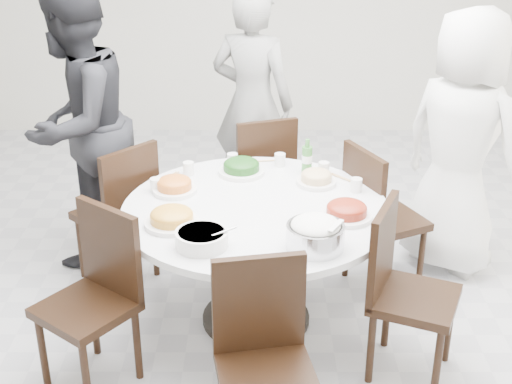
{
  "coord_description": "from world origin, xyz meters",
  "views": [
    {
      "loc": [
        -0.27,
        -3.91,
        2.49
      ],
      "look_at": [
        -0.27,
        -0.3,
        0.82
      ],
      "focal_mm": 50.0,
      "sensor_mm": 36.0,
      "label": 1
    }
  ],
  "objects_px": {
    "diner_middle": "(252,103)",
    "soup_bowl": "(202,239)",
    "chair_s": "(267,373)",
    "rice_bowl": "(315,237)",
    "beverage_bottle": "(307,156)",
    "chair_nw": "(115,211)",
    "chair_sw": "(85,305)",
    "chair_se": "(415,296)",
    "chair_ne": "(386,217)",
    "diner_right": "(461,144)",
    "dining_table": "(256,265)",
    "chair_n": "(258,176)",
    "diner_left": "(77,125)"
  },
  "relations": [
    {
      "from": "diner_middle",
      "to": "soup_bowl",
      "type": "xyz_separation_m",
      "value": [
        -0.24,
        -1.98,
        -0.07
      ]
    },
    {
      "from": "chair_s",
      "to": "rice_bowl",
      "type": "distance_m",
      "value": 0.75
    },
    {
      "from": "beverage_bottle",
      "to": "chair_nw",
      "type": "bearing_deg",
      "value": 178.89
    },
    {
      "from": "chair_sw",
      "to": "chair_se",
      "type": "relative_size",
      "value": 1.0
    },
    {
      "from": "chair_nw",
      "to": "rice_bowl",
      "type": "xyz_separation_m",
      "value": [
        1.2,
        -0.96,
        0.34
      ]
    },
    {
      "from": "chair_s",
      "to": "diner_middle",
      "type": "relative_size",
      "value": 0.55
    },
    {
      "from": "chair_sw",
      "to": "beverage_bottle",
      "type": "bearing_deg",
      "value": 79.45
    },
    {
      "from": "chair_ne",
      "to": "diner_right",
      "type": "xyz_separation_m",
      "value": [
        0.49,
        0.26,
        0.39
      ]
    },
    {
      "from": "chair_se",
      "to": "dining_table",
      "type": "bearing_deg",
      "value": 83.32
    },
    {
      "from": "diner_middle",
      "to": "chair_n",
      "type": "bearing_deg",
      "value": 115.37
    },
    {
      "from": "chair_n",
      "to": "chair_nw",
      "type": "xyz_separation_m",
      "value": [
        -0.92,
        -0.56,
        0.0
      ]
    },
    {
      "from": "diner_middle",
      "to": "rice_bowl",
      "type": "bearing_deg",
      "value": 119.07
    },
    {
      "from": "rice_bowl",
      "to": "beverage_bottle",
      "type": "bearing_deg",
      "value": 88.91
    },
    {
      "from": "chair_sw",
      "to": "diner_right",
      "type": "relative_size",
      "value": 0.55
    },
    {
      "from": "chair_ne",
      "to": "diner_middle",
      "type": "distance_m",
      "value": 1.45
    },
    {
      "from": "chair_se",
      "to": "rice_bowl",
      "type": "xyz_separation_m",
      "value": [
        -0.53,
        0.01,
        0.34
      ]
    },
    {
      "from": "chair_nw",
      "to": "chair_s",
      "type": "relative_size",
      "value": 1.0
    },
    {
      "from": "chair_sw",
      "to": "chair_se",
      "type": "bearing_deg",
      "value": 40.86
    },
    {
      "from": "chair_ne",
      "to": "rice_bowl",
      "type": "xyz_separation_m",
      "value": [
        -0.52,
        -0.89,
        0.34
      ]
    },
    {
      "from": "chair_ne",
      "to": "soup_bowl",
      "type": "xyz_separation_m",
      "value": [
        -1.09,
        -0.87,
        0.32
      ]
    },
    {
      "from": "chair_ne",
      "to": "diner_middle",
      "type": "xyz_separation_m",
      "value": [
        -0.85,
        1.11,
        0.39
      ]
    },
    {
      "from": "diner_right",
      "to": "beverage_bottle",
      "type": "bearing_deg",
      "value": 58.06
    },
    {
      "from": "chair_ne",
      "to": "chair_sw",
      "type": "bearing_deg",
      "value": 94.89
    },
    {
      "from": "chair_sw",
      "to": "diner_middle",
      "type": "height_order",
      "value": "diner_middle"
    },
    {
      "from": "dining_table",
      "to": "chair_ne",
      "type": "relative_size",
      "value": 1.58
    },
    {
      "from": "chair_n",
      "to": "rice_bowl",
      "type": "bearing_deg",
      "value": 82.55
    },
    {
      "from": "chair_s",
      "to": "beverage_bottle",
      "type": "distance_m",
      "value": 1.63
    },
    {
      "from": "beverage_bottle",
      "to": "chair_n",
      "type": "bearing_deg",
      "value": 116.9
    },
    {
      "from": "chair_n",
      "to": "rice_bowl",
      "type": "xyz_separation_m",
      "value": [
        0.28,
        -1.52,
        0.34
      ]
    },
    {
      "from": "chair_nw",
      "to": "diner_right",
      "type": "distance_m",
      "value": 2.25
    },
    {
      "from": "diner_left",
      "to": "chair_se",
      "type": "bearing_deg",
      "value": 76.27
    },
    {
      "from": "chair_sw",
      "to": "chair_s",
      "type": "relative_size",
      "value": 1.0
    },
    {
      "from": "chair_ne",
      "to": "rice_bowl",
      "type": "relative_size",
      "value": 3.28
    },
    {
      "from": "chair_ne",
      "to": "chair_sw",
      "type": "height_order",
      "value": "same"
    },
    {
      "from": "chair_s",
      "to": "rice_bowl",
      "type": "bearing_deg",
      "value": 58.17
    },
    {
      "from": "chair_s",
      "to": "soup_bowl",
      "type": "distance_m",
      "value": 0.78
    },
    {
      "from": "chair_nw",
      "to": "soup_bowl",
      "type": "height_order",
      "value": "chair_nw"
    },
    {
      "from": "chair_se",
      "to": "beverage_bottle",
      "type": "relative_size",
      "value": 4.27
    },
    {
      "from": "chair_nw",
      "to": "dining_table",
      "type": "bearing_deg",
      "value": 103.13
    },
    {
      "from": "chair_sw",
      "to": "diner_right",
      "type": "distance_m",
      "value": 2.53
    },
    {
      "from": "chair_n",
      "to": "chair_se",
      "type": "xyz_separation_m",
      "value": [
        0.8,
        -1.53,
        0.0
      ]
    },
    {
      "from": "chair_sw",
      "to": "diner_left",
      "type": "height_order",
      "value": "diner_left"
    },
    {
      "from": "dining_table",
      "to": "chair_nw",
      "type": "distance_m",
      "value": 1.04
    },
    {
      "from": "diner_left",
      "to": "beverage_bottle",
      "type": "relative_size",
      "value": 8.48
    },
    {
      "from": "diner_left",
      "to": "chair_sw",
      "type": "bearing_deg",
      "value": 31.9
    },
    {
      "from": "soup_bowl",
      "to": "beverage_bottle",
      "type": "xyz_separation_m",
      "value": [
        0.58,
        0.92,
        0.07
      ]
    },
    {
      "from": "diner_left",
      "to": "chair_ne",
      "type": "bearing_deg",
      "value": 98.13
    },
    {
      "from": "diner_right",
      "to": "chair_nw",
      "type": "bearing_deg",
      "value": 51.17
    },
    {
      "from": "diner_left",
      "to": "beverage_bottle",
      "type": "bearing_deg",
      "value": 96.38
    },
    {
      "from": "chair_s",
      "to": "beverage_bottle",
      "type": "height_order",
      "value": "beverage_bottle"
    }
  ]
}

